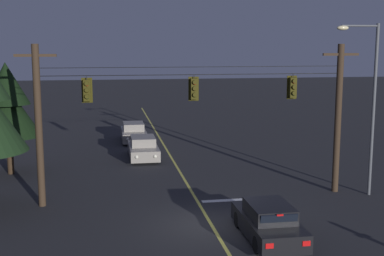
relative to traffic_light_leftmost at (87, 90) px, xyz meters
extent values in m
plane|color=#28282B|center=(4.92, -3.68, -5.23)|extent=(180.00, 180.00, 0.00)
cube|color=#D1C64C|center=(4.92, 6.02, -5.22)|extent=(0.14, 60.00, 0.01)
cube|color=silver|center=(6.82, -0.58, -5.22)|extent=(3.40, 0.36, 0.01)
cylinder|color=#38281C|center=(-2.15, 0.02, -1.59)|extent=(0.32, 0.32, 7.28)
cube|color=#38281C|center=(-2.15, 0.02, 1.55)|extent=(1.80, 0.12, 0.12)
cylinder|color=slate|center=(-2.15, 0.02, 1.20)|extent=(0.12, 0.12, 0.18)
cylinder|color=#38281C|center=(11.99, 0.02, -1.59)|extent=(0.32, 0.32, 7.28)
cube|color=#38281C|center=(11.99, 0.02, 1.55)|extent=(1.80, 0.12, 0.12)
cylinder|color=slate|center=(11.99, 0.02, 1.20)|extent=(0.12, 0.12, 0.18)
cylinder|color=black|center=(4.92, 0.02, 0.65)|extent=(14.14, 0.03, 0.03)
cylinder|color=black|center=(4.92, 0.02, 1.00)|extent=(14.14, 0.02, 0.02)
cylinder|color=black|center=(0.00, 0.02, 0.56)|extent=(0.04, 0.04, 0.18)
cube|color=#332D0A|center=(0.00, 0.02, -0.01)|extent=(0.32, 0.26, 0.96)
cube|color=#332D0A|center=(0.00, 0.16, -0.01)|extent=(0.48, 0.03, 1.12)
sphere|color=red|center=(0.00, -0.14, 0.28)|extent=(0.17, 0.17, 0.17)
cylinder|color=#332D0A|center=(0.00, -0.18, 0.33)|extent=(0.20, 0.10, 0.20)
sphere|color=#3D280A|center=(0.00, -0.14, -0.01)|extent=(0.17, 0.17, 0.17)
cylinder|color=#332D0A|center=(0.00, -0.18, 0.04)|extent=(0.20, 0.10, 0.20)
sphere|color=black|center=(0.00, -0.14, -0.29)|extent=(0.17, 0.17, 0.17)
cylinder|color=#332D0A|center=(0.00, -0.18, -0.25)|extent=(0.20, 0.10, 0.20)
cylinder|color=black|center=(4.85, 0.02, 0.56)|extent=(0.04, 0.04, 0.18)
cube|color=#332D0A|center=(4.85, 0.02, -0.01)|extent=(0.32, 0.26, 0.96)
cube|color=#332D0A|center=(4.85, 0.16, -0.01)|extent=(0.48, 0.03, 1.12)
sphere|color=red|center=(4.85, -0.14, 0.28)|extent=(0.17, 0.17, 0.17)
cylinder|color=#332D0A|center=(4.85, -0.18, 0.33)|extent=(0.20, 0.10, 0.20)
sphere|color=#3D280A|center=(4.85, -0.14, -0.01)|extent=(0.17, 0.17, 0.17)
cylinder|color=#332D0A|center=(4.85, -0.18, 0.04)|extent=(0.20, 0.10, 0.20)
sphere|color=black|center=(4.85, -0.14, -0.29)|extent=(0.17, 0.17, 0.17)
cylinder|color=#332D0A|center=(4.85, -0.18, -0.25)|extent=(0.20, 0.10, 0.20)
cylinder|color=black|center=(9.62, 0.02, 0.56)|extent=(0.04, 0.04, 0.18)
cube|color=#332D0A|center=(9.62, 0.02, -0.01)|extent=(0.32, 0.26, 0.96)
cube|color=#332D0A|center=(9.62, 0.16, -0.01)|extent=(0.48, 0.03, 1.12)
sphere|color=red|center=(9.62, -0.14, 0.28)|extent=(0.17, 0.17, 0.17)
cylinder|color=#332D0A|center=(9.62, -0.18, 0.33)|extent=(0.20, 0.10, 0.20)
sphere|color=#3D280A|center=(9.62, -0.14, -0.01)|extent=(0.17, 0.17, 0.17)
cylinder|color=#332D0A|center=(9.62, -0.18, 0.04)|extent=(0.20, 0.10, 0.20)
sphere|color=black|center=(9.62, -0.14, -0.29)|extent=(0.17, 0.17, 0.17)
cylinder|color=#332D0A|center=(9.62, -0.18, -0.25)|extent=(0.20, 0.10, 0.20)
cube|color=black|center=(6.72, -5.52, -4.72)|extent=(1.80, 4.30, 0.68)
cube|color=black|center=(6.72, -5.64, -4.11)|extent=(1.51, 2.15, 0.54)
cube|color=black|center=(6.72, -4.71, -4.11)|extent=(1.40, 0.21, 0.48)
cube|color=black|center=(6.72, -6.70, -4.11)|extent=(1.37, 0.18, 0.46)
cylinder|color=black|center=(5.93, -4.19, -4.91)|extent=(0.22, 0.64, 0.64)
cylinder|color=black|center=(7.51, -4.19, -4.91)|extent=(0.22, 0.64, 0.64)
cylinder|color=black|center=(5.93, -6.86, -4.91)|extent=(0.22, 0.64, 0.64)
cylinder|color=black|center=(7.51, -6.86, -4.91)|extent=(0.22, 0.64, 0.64)
cube|color=red|center=(6.07, -7.69, -4.62)|extent=(0.28, 0.03, 0.18)
cube|color=red|center=(7.37, -7.69, -4.62)|extent=(0.28, 0.03, 0.18)
cube|color=red|center=(6.72, -6.81, -3.88)|extent=(0.24, 0.04, 0.06)
cube|color=gray|center=(3.12, 9.21, -4.72)|extent=(1.80, 4.30, 0.68)
cube|color=gray|center=(3.12, 9.33, -4.11)|extent=(1.51, 2.15, 0.54)
cube|color=black|center=(3.12, 8.39, -4.11)|extent=(1.40, 0.21, 0.48)
cube|color=black|center=(3.12, 10.39, -4.11)|extent=(1.37, 0.18, 0.46)
cylinder|color=black|center=(3.91, 7.88, -4.91)|extent=(0.22, 0.64, 0.64)
cylinder|color=black|center=(2.32, 7.88, -4.91)|extent=(0.22, 0.64, 0.64)
cylinder|color=black|center=(3.91, 10.54, -4.91)|extent=(0.22, 0.64, 0.64)
cylinder|color=black|center=(2.32, 10.54, -4.91)|extent=(0.22, 0.64, 0.64)
sphere|color=white|center=(3.67, 7.04, -4.66)|extent=(0.20, 0.20, 0.20)
sphere|color=white|center=(2.56, 7.04, -4.66)|extent=(0.20, 0.20, 0.20)
cube|color=gray|center=(2.84, 15.31, -4.72)|extent=(1.80, 4.30, 0.68)
cube|color=gray|center=(2.84, 15.43, -4.11)|extent=(1.51, 2.15, 0.54)
cube|color=black|center=(2.84, 14.50, -4.11)|extent=(1.40, 0.21, 0.48)
cube|color=black|center=(2.84, 16.50, -4.11)|extent=(1.37, 0.18, 0.46)
cylinder|color=black|center=(3.64, 13.98, -4.91)|extent=(0.22, 0.64, 0.64)
cylinder|color=black|center=(2.05, 13.98, -4.91)|extent=(0.22, 0.64, 0.64)
cylinder|color=black|center=(3.64, 16.65, -4.91)|extent=(0.22, 0.64, 0.64)
cylinder|color=black|center=(2.05, 16.65, -4.91)|extent=(0.22, 0.64, 0.64)
sphere|color=white|center=(3.40, 13.14, -4.66)|extent=(0.20, 0.20, 0.20)
sphere|color=white|center=(2.29, 13.14, -4.66)|extent=(0.20, 0.20, 0.20)
cylinder|color=#4C4F54|center=(13.38, -0.80, -1.12)|extent=(0.16, 0.16, 8.22)
cylinder|color=#4C4F54|center=(12.48, -0.80, 2.87)|extent=(1.80, 0.10, 0.10)
ellipsoid|color=beige|center=(11.63, -0.80, 2.77)|extent=(0.56, 0.30, 0.22)
cylinder|color=#332316|center=(-4.59, 6.41, -4.01)|extent=(0.36, 0.36, 2.42)
cone|color=black|center=(-4.59, 6.41, -1.63)|extent=(3.61, 3.61, 2.89)
cone|color=black|center=(-4.59, 6.41, -0.10)|extent=(2.52, 2.52, 2.34)
camera|label=1|loc=(0.81, -23.28, 2.01)|focal=48.07mm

